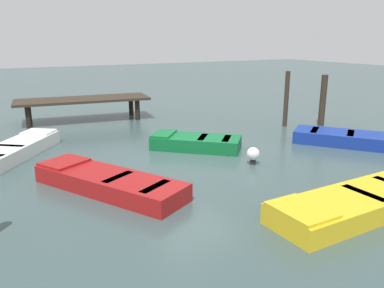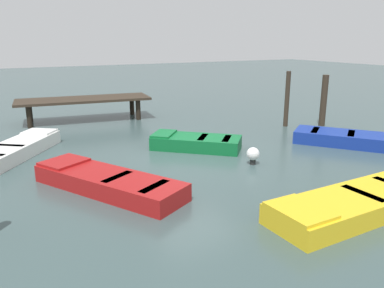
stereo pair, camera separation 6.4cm
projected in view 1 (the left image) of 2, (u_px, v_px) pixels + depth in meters
ground_plane at (192, 155)px, 11.44m from camera, size 80.00×80.00×0.00m
dock_segment at (83, 101)px, 16.01m from camera, size 5.53×2.34×0.95m
rowboat_green at (195, 142)px, 12.07m from camera, size 2.79×2.65×0.46m
rowboat_red at (108, 182)px, 8.75m from camera, size 2.81×3.87×0.46m
rowboat_white at (17, 149)px, 11.33m from camera, size 2.81×3.29×0.46m
rowboat_blue at (362, 139)px, 12.38m from camera, size 3.48×4.00×0.46m
rowboat_yellow at (353, 204)px, 7.55m from camera, size 3.70×1.33×0.46m
mooring_piling_near_left at (323, 100)px, 15.11m from camera, size 0.24×0.24×2.00m
mooring_piling_mid_left at (286, 99)px, 14.98m from camera, size 0.18×0.18×2.15m
marker_buoy at (253, 154)px, 10.57m from camera, size 0.36×0.36×0.48m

